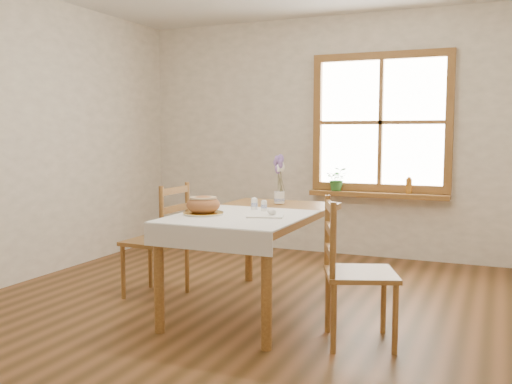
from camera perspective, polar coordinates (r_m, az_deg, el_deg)
ground at (r=4.21m, az=-1.66°, el=-12.68°), size 5.00×5.00×0.00m
room_walls at (r=4.00m, az=-1.73°, el=11.14°), size 4.60×5.10×2.65m
window at (r=6.20m, az=12.38°, el=6.81°), size 1.46×0.08×1.46m
window_sill at (r=6.16m, az=12.10°, el=-0.26°), size 1.46×0.20×0.05m
dining_table at (r=4.31m, az=0.00°, el=-3.11°), size 0.90×1.60×0.75m
table_linen at (r=4.03m, az=-1.72°, el=-2.47°), size 0.91×0.99×0.01m
chair_left at (r=4.77m, az=-10.06°, el=-4.73°), size 0.47×0.45×0.94m
chair_right at (r=3.72m, az=10.41°, el=-7.82°), size 0.58×0.57×0.93m
bread_plate at (r=4.11m, az=-5.29°, el=-2.14°), size 0.34×0.34×0.02m
bread_loaf at (r=4.10m, az=-5.30°, el=-1.12°), size 0.24×0.24×0.13m
egg_napkin at (r=4.00m, az=0.96°, el=-2.37°), size 0.30×0.28×0.01m
eggs at (r=4.00m, az=0.96°, el=-1.98°), size 0.24×0.22×0.04m
salt_shaker at (r=4.33m, az=-0.17°, el=-1.16°), size 0.05×0.05×0.10m
pepper_shaker at (r=4.26m, az=0.80°, el=-1.34°), size 0.05×0.05×0.09m
flower_vase at (r=4.74m, az=2.34°, el=-0.65°), size 0.12×0.12×0.10m
lavender_bouquet at (r=4.72m, az=2.35°, el=1.72°), size 0.16×0.16×0.29m
potted_plant at (r=6.25m, az=8.13°, el=1.04°), size 0.28×0.30×0.20m
amber_bottle at (r=6.10m, az=15.04°, el=0.67°), size 0.07×0.07×0.18m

